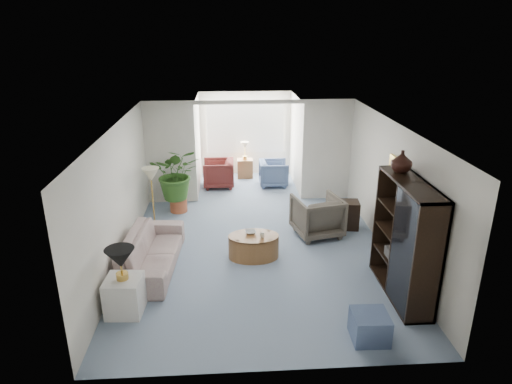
{
  "coord_description": "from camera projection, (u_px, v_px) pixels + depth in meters",
  "views": [
    {
      "loc": [
        -0.54,
        -7.57,
        4.14
      ],
      "look_at": [
        0.0,
        0.6,
        1.1
      ],
      "focal_mm": 31.67,
      "sensor_mm": 36.0,
      "label": 1
    }
  ],
  "objects": [
    {
      "name": "entertainment_cabinet",
      "position": [
        405.0,
        240.0,
        7.1
      ],
      "size": [
        0.46,
        1.73,
        1.92
      ],
      "primitive_type": "cube",
      "color": "black",
      "rests_on": "ground"
    },
    {
      "name": "coffee_table",
      "position": [
        254.0,
        246.0,
        8.49
      ],
      "size": [
        1.04,
        1.04,
        0.45
      ],
      "primitive_type": "cylinder",
      "rotation": [
        0.0,
        0.0,
        0.1
      ],
      "color": "brown",
      "rests_on": "ground"
    },
    {
      "name": "back_header",
      "position": [
        249.0,
        102.0,
        10.51
      ],
      "size": [
        2.6,
        0.12,
        0.1
      ],
      "primitive_type": "cube",
      "color": "silver",
      "rests_on": "back_pier_left"
    },
    {
      "name": "sunroom_chair_blue",
      "position": [
        274.0,
        173.0,
        12.28
      ],
      "size": [
        0.77,
        0.75,
        0.7
      ],
      "primitive_type": "imported",
      "rotation": [
        0.0,
        0.0,
        1.57
      ],
      "color": "#4A6280",
      "rests_on": "ground"
    },
    {
      "name": "framed_picture",
      "position": [
        396.0,
        171.0,
        8.02
      ],
      "size": [
        0.04,
        0.5,
        0.4
      ],
      "primitive_type": "cube",
      "color": "#B7AC92"
    },
    {
      "name": "sunroom_floor",
      "position": [
        248.0,
        185.0,
        12.39
      ],
      "size": [
        2.6,
        2.6,
        0.0
      ],
      "primitive_type": "plane",
      "color": "#859AAF",
      "rests_on": "ground"
    },
    {
      "name": "plant_pot",
      "position": [
        179.0,
        205.0,
        10.62
      ],
      "size": [
        0.4,
        0.4,
        0.32
      ],
      "primitive_type": "cylinder",
      "color": "#A95131",
      "rests_on": "ground"
    },
    {
      "name": "sunroom_table",
      "position": [
        245.0,
        168.0,
        12.96
      ],
      "size": [
        0.44,
        0.34,
        0.54
      ],
      "primitive_type": "cube",
      "rotation": [
        0.0,
        0.0,
        -0.0
      ],
      "color": "brown",
      "rests_on": "ground"
    },
    {
      "name": "window_pane",
      "position": [
        245.0,
        127.0,
        12.91
      ],
      "size": [
        2.2,
        0.02,
        1.5
      ],
      "primitive_type": "cube",
      "color": "white"
    },
    {
      "name": "sofa",
      "position": [
        151.0,
        251.0,
        8.09
      ],
      "size": [
        1.0,
        2.25,
        0.64
      ],
      "primitive_type": "imported",
      "rotation": [
        0.0,
        0.0,
        1.51
      ],
      "color": "#B7AE9B",
      "rests_on": "ground"
    },
    {
      "name": "end_table",
      "position": [
        125.0,
        296.0,
        6.83
      ],
      "size": [
        0.56,
        0.56,
        0.58
      ],
      "primitive_type": "cube",
      "rotation": [
        0.0,
        0.0,
        -0.06
      ],
      "color": "white",
      "rests_on": "ground"
    },
    {
      "name": "side_table_dark",
      "position": [
        346.0,
        215.0,
        9.71
      ],
      "size": [
        0.55,
        0.46,
        0.61
      ],
      "primitive_type": "cube",
      "rotation": [
        0.0,
        0.0,
        -0.12
      ],
      "color": "black",
      "rests_on": "ground"
    },
    {
      "name": "cabinet_urn",
      "position": [
        402.0,
        161.0,
        7.17
      ],
      "size": [
        0.34,
        0.34,
        0.35
      ],
      "primitive_type": "imported",
      "color": "black",
      "rests_on": "entertainment_cabinet"
    },
    {
      "name": "shelf_clutter",
      "position": [
        406.0,
        235.0,
        6.96
      ],
      "size": [
        0.3,
        0.79,
        1.06
      ],
      "color": "#302925",
      "rests_on": "entertainment_cabinet"
    },
    {
      "name": "ottoman",
      "position": [
        370.0,
        326.0,
        6.28
      ],
      "size": [
        0.51,
        0.51,
        0.4
      ],
      "primitive_type": "cube",
      "rotation": [
        0.0,
        0.0,
        -0.03
      ],
      "color": "#4A6280",
      "rests_on": "ground"
    },
    {
      "name": "coffee_bowl",
      "position": [
        251.0,
        232.0,
        8.49
      ],
      "size": [
        0.23,
        0.23,
        0.05
      ],
      "primitive_type": "imported",
      "rotation": [
        0.0,
        0.0,
        0.1
      ],
      "color": "beige",
      "rests_on": "coffee_table"
    },
    {
      "name": "back_pier_left",
      "position": [
        170.0,
        153.0,
        10.81
      ],
      "size": [
        1.2,
        0.12,
        2.5
      ],
      "primitive_type": "cube",
      "color": "silver",
      "rests_on": "ground"
    },
    {
      "name": "table_lamp",
      "position": [
        120.0,
        258.0,
        6.6
      ],
      "size": [
        0.44,
        0.44,
        0.3
      ],
      "primitive_type": "cone",
      "color": "black",
      "rests_on": "end_table"
    },
    {
      "name": "coffee_cup",
      "position": [
        262.0,
        236.0,
        8.31
      ],
      "size": [
        0.1,
        0.1,
        0.09
      ],
      "primitive_type": "imported",
      "rotation": [
        0.0,
        0.0,
        0.1
      ],
      "color": "beige",
      "rests_on": "coffee_table"
    },
    {
      "name": "floor_lamp",
      "position": [
        151.0,
        175.0,
        9.27
      ],
      "size": [
        0.36,
        0.36,
        0.28
      ],
      "primitive_type": "cone",
      "color": "beige",
      "rests_on": "ground"
    },
    {
      "name": "back_pier_right",
      "position": [
        327.0,
        151.0,
        11.04
      ],
      "size": [
        1.2,
        0.12,
        2.5
      ],
      "primitive_type": "cube",
      "color": "silver",
      "rests_on": "ground"
    },
    {
      "name": "sunroom_chair_maroon",
      "position": [
        218.0,
        173.0,
        12.18
      ],
      "size": [
        0.82,
        0.8,
        0.75
      ],
      "primitive_type": "imported",
      "rotation": [
        0.0,
        0.0,
        -1.57
      ],
      "color": "#5C211F",
      "rests_on": "ground"
    },
    {
      "name": "window_blinds",
      "position": [
        246.0,
        127.0,
        12.89
      ],
      "size": [
        2.2,
        0.02,
        1.5
      ],
      "primitive_type": "cube",
      "color": "white"
    },
    {
      "name": "wingback_chair",
      "position": [
        317.0,
        216.0,
        9.35
      ],
      "size": [
        1.09,
        1.11,
        0.85
      ],
      "primitive_type": "imported",
      "rotation": [
        0.0,
        0.0,
        3.37
      ],
      "color": "#585245",
      "rests_on": "ground"
    },
    {
      "name": "floor",
      "position": [
        258.0,
        257.0,
        8.56
      ],
      "size": [
        6.0,
        6.0,
        0.0
      ],
      "primitive_type": "plane",
      "color": "#859AAF",
      "rests_on": "ground"
    },
    {
      "name": "house_plant",
      "position": [
        177.0,
        173.0,
        10.35
      ],
      "size": [
        1.12,
        0.97,
        1.24
      ],
      "primitive_type": "imported",
      "color": "#315F20",
      "rests_on": "plant_pot"
    }
  ]
}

